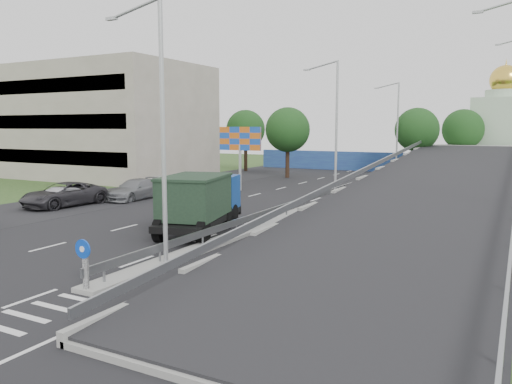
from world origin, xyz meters
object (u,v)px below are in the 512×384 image
Objects in this scene: parked_car_d at (135,189)px; parked_car_e at (159,184)px; sign_bollard at (85,264)px; billboard at (240,142)px; church at (502,128)px; parked_car_b at (58,197)px; lamp_post_near at (159,118)px; dump_truck at (201,200)px; lamp_post_mid at (334,123)px; parked_car_c at (64,194)px; lamp_post_far at (396,124)px.

parked_car_d is 1.19× the size of parked_car_e.
sign_bollard is 27.53m from billboard.
parked_car_e is at bearing 123.70° from sign_bollard.
billboard is (-19.00, -32.00, -1.12)m from church.
lamp_post_near is at bearing -19.87° from parked_car_b.
parked_car_e is (-12.10, 11.54, -0.93)m from dump_truck.
dump_truck is 16.75m from parked_car_e.
parked_car_e is at bearing 90.79° from parked_car_b.
church is 37.23m from billboard.
lamp_post_mid is 19.88m from parked_car_c.
dump_truck is at bearing -104.36° from church.
parked_car_c is (-15.64, -11.23, -4.98)m from lamp_post_mid.
lamp_post_near is at bearing -25.03° from parked_car_c.
lamp_post_mid is 35.41m from church.
church is 43.95m from parked_car_e.
church reaches higher than parked_car_b.
billboard reaches higher than parked_car_e.
church is at bearing 79.62° from lamp_post_near.
church reaches higher than parked_car_d.
lamp_post_far is 17.15m from church.
billboard is at bearing 109.21° from sign_bollard.
lamp_post_far is 30.04m from parked_car_d.
parked_car_d is at bearing 127.46° from sign_bollard.
lamp_post_near is at bearing -90.00° from lamp_post_mid.
dump_truck is 13.51m from parked_car_b.
sign_bollard reaches higher than parked_car_b.
lamp_post_mid is at bearing 44.81° from parked_car_b.
dump_truck is at bearing -6.85° from parked_car_c.
lamp_post_near reaches higher than parked_car_d.
lamp_post_far reaches higher than sign_bollard.
lamp_post_far is 27.06m from parked_car_e.
dump_truck reaches higher than parked_car_e.
lamp_post_near is 0.73× the size of church.
dump_truck is 13.44m from parked_car_d.
billboard is (-9.11, 22.00, -1.62)m from lamp_post_near.
sign_bollard is 19.72m from parked_car_b.
billboard is at bearing -120.70° from church.
parked_car_c reaches higher than parked_car_d.
sign_bollard is at bearing -91.64° from lamp_post_near.
sign_bollard is 58.84m from church.
lamp_post_mid is 15.74m from parked_car_d.
lamp_post_near is at bearing -100.38° from church.
parked_car_e is (-0.98, 4.06, -0.01)m from parked_car_d.
billboard is at bearing 60.95° from parked_car_d.
sign_bollard is at bearing -34.79° from parked_car_c.
lamp_post_mid is at bearing 39.95° from parked_car_c.
church is at bearing 59.30° from billboard.
church is 46.86m from parked_car_d.
sign_bollard is at bearing -29.89° from parked_car_b.
lamp_post_far is at bearing 71.76° from parked_car_b.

